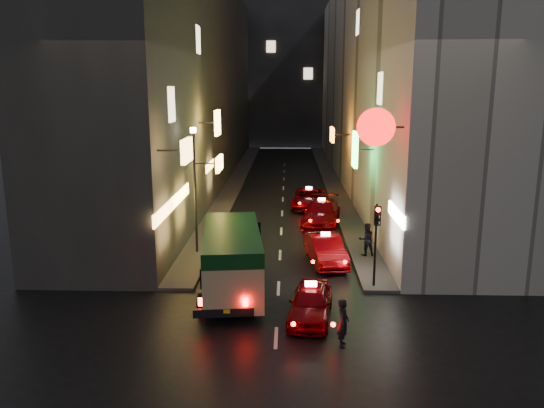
# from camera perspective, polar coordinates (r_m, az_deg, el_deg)

# --- Properties ---
(ground) EXTENTS (120.00, 120.00, 0.00)m
(ground) POSITION_cam_1_polar(r_m,az_deg,el_deg) (14.99, 0.05, -21.09)
(ground) COLOR black
(ground) RESTS_ON ground
(building_left) EXTENTS (7.49, 52.20, 18.00)m
(building_left) POSITION_cam_1_polar(r_m,az_deg,el_deg) (47.22, -8.70, 13.23)
(building_left) COLOR #3A3835
(building_left) RESTS_ON ground
(building_right) EXTENTS (7.88, 52.05, 18.00)m
(building_right) POSITION_cam_1_polar(r_m,az_deg,el_deg) (47.10, 11.37, 13.14)
(building_right) COLOR beige
(building_right) RESTS_ON ground
(building_far) EXTENTS (30.00, 10.00, 22.00)m
(building_far) POSITION_cam_1_polar(r_m,az_deg,el_deg) (78.53, 1.52, 14.49)
(building_far) COLOR #37363B
(building_far) RESTS_ON ground
(sidewalk_left) EXTENTS (1.50, 52.00, 0.15)m
(sidewalk_left) POSITION_cam_1_polar(r_m,az_deg,el_deg) (47.42, -3.88, 2.51)
(sidewalk_left) COLOR #42403E
(sidewalk_left) RESTS_ON ground
(sidewalk_right) EXTENTS (1.50, 52.00, 0.15)m
(sidewalk_right) POSITION_cam_1_polar(r_m,az_deg,el_deg) (47.36, 6.42, 2.44)
(sidewalk_right) COLOR #42403E
(sidewalk_right) RESTS_ON ground
(minibus) EXTENTS (2.90, 6.49, 2.70)m
(minibus) POSITION_cam_1_polar(r_m,az_deg,el_deg) (21.49, -4.31, -5.38)
(minibus) COLOR #CEB280
(minibus) RESTS_ON ground
(taxi_near) EXTENTS (2.49, 4.80, 1.63)m
(taxi_near) POSITION_cam_1_polar(r_m,az_deg,el_deg) (19.60, 4.18, -10.23)
(taxi_near) COLOR #720006
(taxi_near) RESTS_ON ground
(taxi_second) EXTENTS (2.76, 5.22, 1.75)m
(taxi_second) POSITION_cam_1_polar(r_m,az_deg,el_deg) (25.54, 5.77, -4.64)
(taxi_second) COLOR #720006
(taxi_second) RESTS_ON ground
(taxi_third) EXTENTS (3.09, 5.83, 1.94)m
(taxi_third) POSITION_cam_1_polar(r_m,az_deg,el_deg) (32.43, 5.33, -0.75)
(taxi_third) COLOR #720006
(taxi_third) RESTS_ON ground
(taxi_far) EXTENTS (2.49, 5.00, 1.70)m
(taxi_far) POSITION_cam_1_polar(r_m,az_deg,el_deg) (37.10, 3.98, 0.78)
(taxi_far) COLOR #720006
(taxi_far) RESTS_ON ground
(pedestrian_crossing) EXTENTS (0.46, 0.65, 1.83)m
(pedestrian_crossing) POSITION_cam_1_polar(r_m,az_deg,el_deg) (17.72, 7.67, -12.23)
(pedestrian_crossing) COLOR black
(pedestrian_crossing) RESTS_ON ground
(pedestrian_sidewalk) EXTENTS (0.78, 0.59, 1.85)m
(pedestrian_sidewalk) POSITION_cam_1_polar(r_m,az_deg,el_deg) (26.44, 10.12, -3.53)
(pedestrian_sidewalk) COLOR black
(pedestrian_sidewalk) RESTS_ON sidewalk_right
(traffic_light) EXTENTS (0.26, 0.43, 3.50)m
(traffic_light) POSITION_cam_1_polar(r_m,az_deg,el_deg) (21.99, 11.20, -2.51)
(traffic_light) COLOR black
(traffic_light) RESTS_ON sidewalk_right
(lamp_post) EXTENTS (0.28, 0.28, 6.22)m
(lamp_post) POSITION_cam_1_polar(r_m,az_deg,el_deg) (26.28, -8.30, 2.37)
(lamp_post) COLOR black
(lamp_post) RESTS_ON sidewalk_left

